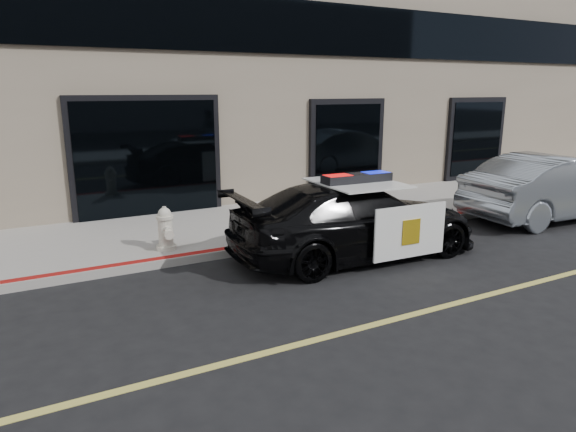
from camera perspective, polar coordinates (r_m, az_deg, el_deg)
name	(u,v)px	position (r m, az deg, el deg)	size (l,w,h in m)	color
ground	(361,328)	(6.83, 8.11, -12.25)	(120.00, 120.00, 0.00)	black
sidewalk_n	(217,228)	(11.19, -7.87, -1.35)	(60.00, 3.50, 0.15)	gray
police_car	(356,220)	(9.39, 7.54, -0.42)	(2.36, 4.85, 1.54)	black
silver_sedan	(556,187)	(13.55, 27.59, 2.85)	(4.74, 1.88, 1.54)	gray
fire_hydrant	(166,230)	(9.54, -13.45, -1.48)	(0.36, 0.50, 0.80)	beige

